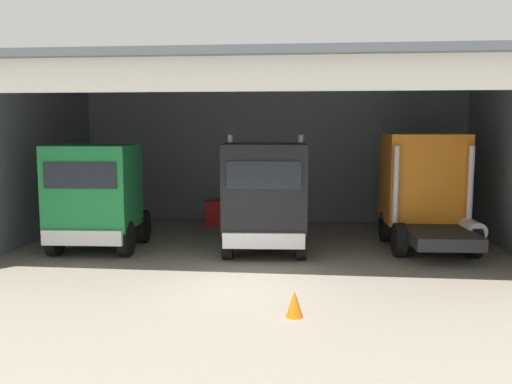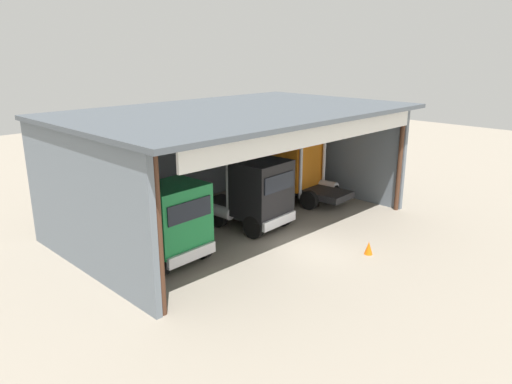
{
  "view_description": "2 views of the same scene",
  "coord_description": "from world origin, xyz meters",
  "px_view_note": "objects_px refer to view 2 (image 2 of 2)",
  "views": [
    {
      "loc": [
        1.76,
        -13.08,
        3.97
      ],
      "look_at": [
        0.0,
        3.34,
        1.92
      ],
      "focal_mm": 39.0,
      "sensor_mm": 36.0,
      "label": 1
    },
    {
      "loc": [
        -15.41,
        -11.9,
        8.36
      ],
      "look_at": [
        0.0,
        3.34,
        1.92
      ],
      "focal_mm": 33.95,
      "sensor_mm": 36.0,
      "label": 2
    }
  ],
  "objects_px": {
    "tool_cart": "(164,208)",
    "truck_orange_center_left_bay": "(300,168)",
    "truck_green_left_bay": "(169,222)",
    "truck_black_right_bay": "(256,194)",
    "traffic_cone": "(369,248)",
    "oil_drum": "(155,206)"
  },
  "relations": [
    {
      "from": "traffic_cone",
      "to": "oil_drum",
      "type": "bearing_deg",
      "value": 107.71
    },
    {
      "from": "truck_black_right_bay",
      "to": "truck_orange_center_left_bay",
      "type": "relative_size",
      "value": 1.05
    },
    {
      "from": "truck_black_right_bay",
      "to": "oil_drum",
      "type": "height_order",
      "value": "truck_black_right_bay"
    },
    {
      "from": "truck_black_right_bay",
      "to": "traffic_cone",
      "type": "bearing_deg",
      "value": 97.71
    },
    {
      "from": "oil_drum",
      "to": "tool_cart",
      "type": "distance_m",
      "value": 0.7
    },
    {
      "from": "oil_drum",
      "to": "traffic_cone",
      "type": "distance_m",
      "value": 11.24
    },
    {
      "from": "truck_orange_center_left_bay",
      "to": "truck_black_right_bay",
      "type": "bearing_deg",
      "value": -166.69
    },
    {
      "from": "tool_cart",
      "to": "traffic_cone",
      "type": "height_order",
      "value": "tool_cart"
    },
    {
      "from": "truck_green_left_bay",
      "to": "tool_cart",
      "type": "xyz_separation_m",
      "value": [
        2.98,
        4.7,
        -1.24
      ]
    },
    {
      "from": "oil_drum",
      "to": "truck_black_right_bay",
      "type": "bearing_deg",
      "value": -66.17
    },
    {
      "from": "truck_green_left_bay",
      "to": "truck_orange_center_left_bay",
      "type": "bearing_deg",
      "value": -173.24
    },
    {
      "from": "oil_drum",
      "to": "traffic_cone",
      "type": "bearing_deg",
      "value": -72.29
    },
    {
      "from": "truck_green_left_bay",
      "to": "oil_drum",
      "type": "bearing_deg",
      "value": -121.63
    },
    {
      "from": "truck_green_left_bay",
      "to": "truck_orange_center_left_bay",
      "type": "xyz_separation_m",
      "value": [
        10.29,
        1.78,
        0.13
      ]
    },
    {
      "from": "truck_green_left_bay",
      "to": "traffic_cone",
      "type": "xyz_separation_m",
      "value": [
        6.36,
        -5.31,
        -1.46
      ]
    },
    {
      "from": "tool_cart",
      "to": "traffic_cone",
      "type": "xyz_separation_m",
      "value": [
        3.37,
        -10.01,
        -0.22
      ]
    },
    {
      "from": "tool_cart",
      "to": "truck_orange_center_left_bay",
      "type": "bearing_deg",
      "value": -21.83
    },
    {
      "from": "truck_orange_center_left_bay",
      "to": "truck_green_left_bay",
      "type": "bearing_deg",
      "value": -173.69
    },
    {
      "from": "truck_orange_center_left_bay",
      "to": "tool_cart",
      "type": "bearing_deg",
      "value": 154.68
    },
    {
      "from": "truck_green_left_bay",
      "to": "truck_orange_center_left_bay",
      "type": "height_order",
      "value": "truck_orange_center_left_bay"
    },
    {
      "from": "truck_black_right_bay",
      "to": "tool_cart",
      "type": "xyz_separation_m",
      "value": [
        -2.23,
        4.46,
        -1.24
      ]
    },
    {
      "from": "tool_cart",
      "to": "truck_green_left_bay",
      "type": "bearing_deg",
      "value": -122.4
    }
  ]
}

